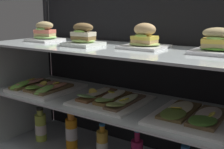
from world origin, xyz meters
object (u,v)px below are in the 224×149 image
at_px(plated_roll_sandwich_center, 145,39).
at_px(open_sandwich_tray_far_left, 44,87).
at_px(plated_roll_sandwich_far_left, 45,34).
at_px(plated_roll_sandwich_near_right_corner, 217,44).
at_px(open_sandwich_tray_far_right, 193,116).
at_px(juice_bottle_front_second, 71,133).
at_px(juice_bottle_front_fourth, 102,145).
at_px(plated_roll_sandwich_far_right, 83,37).
at_px(juice_bottle_front_middle, 41,127).
at_px(open_sandwich_tray_center, 110,99).

xyz_separation_m(plated_roll_sandwich_center, open_sandwich_tray_far_left, (-0.60, -0.11, -0.31)).
height_order(plated_roll_sandwich_far_left, plated_roll_sandwich_near_right_corner, plated_roll_sandwich_far_left).
bearing_deg(open_sandwich_tray_far_right, juice_bottle_front_second, 178.44).
bearing_deg(juice_bottle_front_fourth, open_sandwich_tray_far_right, -2.43).
height_order(plated_roll_sandwich_far_right, juice_bottle_front_fourth, plated_roll_sandwich_far_right).
distance_m(plated_roll_sandwich_far_right, plated_roll_sandwich_center, 0.32).
distance_m(plated_roll_sandwich_far_right, juice_bottle_front_middle, 0.70).
height_order(plated_roll_sandwich_far_left, plated_roll_sandwich_far_right, plated_roll_sandwich_far_right).
bearing_deg(plated_roll_sandwich_far_right, plated_roll_sandwich_far_left, 171.53).
xyz_separation_m(plated_roll_sandwich_far_right, open_sandwich_tray_far_right, (0.59, 0.01, -0.31)).
height_order(plated_roll_sandwich_far_left, juice_bottle_front_second, plated_roll_sandwich_far_left).
height_order(juice_bottle_front_middle, juice_bottle_front_fourth, juice_bottle_front_middle).
bearing_deg(plated_roll_sandwich_far_left, plated_roll_sandwich_far_right, -8.47).
xyz_separation_m(open_sandwich_tray_center, open_sandwich_tray_far_right, (0.43, -0.00, -0.00)).
bearing_deg(open_sandwich_tray_far_left, open_sandwich_tray_center, 4.45).
xyz_separation_m(plated_roll_sandwich_far_right, open_sandwich_tray_far_left, (-0.29, -0.02, -0.31)).
xyz_separation_m(plated_roll_sandwich_far_left, juice_bottle_front_second, (0.20, -0.02, -0.58)).
bearing_deg(juice_bottle_front_fourth, plated_roll_sandwich_center, 14.46).
height_order(plated_roll_sandwich_far_left, open_sandwich_tray_center, plated_roll_sandwich_far_left).
relative_size(plated_roll_sandwich_center, open_sandwich_tray_far_right, 0.57).
bearing_deg(plated_roll_sandwich_far_left, juice_bottle_front_fourth, -2.16).
xyz_separation_m(plated_roll_sandwich_far_left, juice_bottle_front_middle, (-0.04, -0.04, -0.59)).
relative_size(plated_roll_sandwich_center, open_sandwich_tray_center, 0.57).
relative_size(plated_roll_sandwich_far_left, plated_roll_sandwich_far_right, 1.01).
height_order(plated_roll_sandwich_far_right, plated_roll_sandwich_near_right_corner, plated_roll_sandwich_far_right).
bearing_deg(open_sandwich_tray_center, juice_bottle_front_second, 176.45).
height_order(open_sandwich_tray_far_left, juice_bottle_front_fourth, open_sandwich_tray_far_left).
bearing_deg(open_sandwich_tray_far_right, plated_roll_sandwich_far_right, -178.78).
height_order(plated_roll_sandwich_center, open_sandwich_tray_center, plated_roll_sandwich_center).
distance_m(plated_roll_sandwich_center, open_sandwich_tray_far_right, 0.43).
xyz_separation_m(plated_roll_sandwich_far_left, open_sandwich_tray_center, (0.50, -0.04, -0.31)).
relative_size(plated_roll_sandwich_center, open_sandwich_tray_far_left, 0.57).
xyz_separation_m(plated_roll_sandwich_far_left, juice_bottle_front_fourth, (0.43, -0.02, -0.59)).
bearing_deg(plated_roll_sandwich_center, open_sandwich_tray_center, -152.69).
xyz_separation_m(plated_roll_sandwich_far_right, plated_roll_sandwich_center, (0.31, 0.09, 0.00)).
bearing_deg(open_sandwich_tray_center, juice_bottle_front_middle, -179.79).
bearing_deg(open_sandwich_tray_center, plated_roll_sandwich_center, 27.31).
height_order(plated_roll_sandwich_center, juice_bottle_front_middle, plated_roll_sandwich_center).
height_order(plated_roll_sandwich_near_right_corner, juice_bottle_front_fourth, plated_roll_sandwich_near_right_corner).
bearing_deg(plated_roll_sandwich_near_right_corner, plated_roll_sandwich_far_right, -171.10).
bearing_deg(juice_bottle_front_fourth, open_sandwich_tray_far_left, -171.77).
bearing_deg(juice_bottle_front_fourth, juice_bottle_front_second, -179.62).
height_order(plated_roll_sandwich_near_right_corner, juice_bottle_front_middle, plated_roll_sandwich_near_right_corner).
distance_m(open_sandwich_tray_center, juice_bottle_front_middle, 0.61).
bearing_deg(plated_roll_sandwich_near_right_corner, open_sandwich_tray_center, -169.82).
distance_m(open_sandwich_tray_center, juice_bottle_front_second, 0.40).
bearing_deg(juice_bottle_front_fourth, plated_roll_sandwich_near_right_corner, 6.89).
bearing_deg(plated_roll_sandwich_center, juice_bottle_front_fourth, -165.54).
xyz_separation_m(plated_roll_sandwich_center, open_sandwich_tray_center, (-0.15, -0.08, -0.31)).
xyz_separation_m(plated_roll_sandwich_far_right, juice_bottle_front_fourth, (0.09, 0.03, -0.60)).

